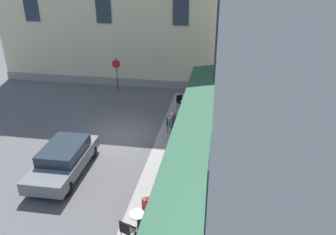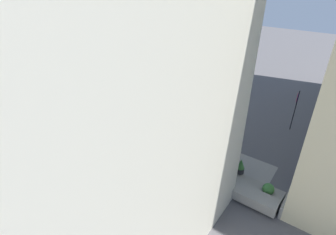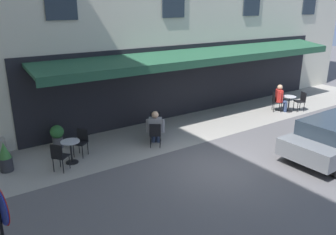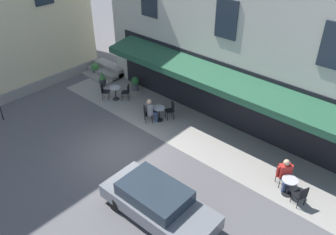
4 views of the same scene
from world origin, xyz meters
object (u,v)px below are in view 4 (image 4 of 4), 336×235
at_px(cafe_chair_black_by_window, 282,172).
at_px(parked_car_grey, 158,202).
at_px(potted_plant_entrance_right, 135,83).
at_px(seated_patron_in_red, 285,173).
at_px(potted_plant_by_steps, 102,78).
at_px(cafe_chair_black_facing_street, 301,195).
at_px(cafe_chair_black_near_door, 147,113).
at_px(cafe_table_mid_terrace, 115,92).
at_px(seated_companion_in_grey, 151,110).
at_px(cafe_table_streetside, 159,112).
at_px(cafe_chair_black_corner_left, 171,109).
at_px(cafe_chair_black_kerbside, 104,90).
at_px(potted_plant_entrance_left, 95,68).
at_px(cafe_table_near_entrance, 289,185).
at_px(cafe_chair_black_back_row, 127,91).

bearing_deg(cafe_chair_black_by_window, parked_car_grey, 61.43).
xyz_separation_m(cafe_chair_black_by_window, potted_plant_entrance_right, (9.95, -1.50, -0.08)).
height_order(seated_patron_in_red, potted_plant_by_steps, seated_patron_in_red).
bearing_deg(cafe_chair_black_facing_street, cafe_chair_black_near_door, -1.41).
bearing_deg(potted_plant_by_steps, cafe_chair_black_near_door, 167.78).
distance_m(cafe_chair_black_facing_street, cafe_table_mid_terrace, 11.06).
distance_m(cafe_table_mid_terrace, seated_companion_in_grey, 3.04).
relative_size(cafe_table_streetside, seated_patron_in_red, 0.58).
distance_m(cafe_chair_black_facing_street, cafe_chair_black_corner_left, 7.57).
xyz_separation_m(cafe_chair_black_by_window, cafe_chair_black_near_door, (7.08, 0.45, 0.00)).
height_order(cafe_chair_black_by_window, potted_plant_by_steps, potted_plant_by_steps).
xyz_separation_m(cafe_chair_black_kerbside, potted_plant_entrance_left, (2.89, -1.64, -0.13)).
height_order(cafe_table_near_entrance, cafe_chair_black_facing_street, cafe_chair_black_facing_street).
bearing_deg(potted_plant_entrance_left, cafe_chair_black_by_window, 174.64).
bearing_deg(cafe_chair_black_by_window, seated_companion_in_grey, 2.23).
relative_size(cafe_chair_black_facing_street, seated_companion_in_grey, 0.70).
bearing_deg(cafe_table_near_entrance, cafe_chair_black_corner_left, -8.45).
relative_size(cafe_chair_black_back_row, cafe_chair_black_near_door, 1.00).
xyz_separation_m(cafe_chair_black_back_row, seated_patron_in_red, (-9.64, 0.53, 0.15)).
height_order(cafe_chair_black_kerbside, potted_plant_by_steps, potted_plant_by_steps).
bearing_deg(potted_plant_entrance_right, cafe_table_streetside, 156.22).
bearing_deg(cafe_table_mid_terrace, cafe_chair_black_kerbside, 38.01).
distance_m(cafe_table_streetside, cafe_chair_black_corner_left, 0.63).
height_order(cafe_chair_black_corner_left, seated_companion_in_grey, seated_companion_in_grey).
xyz_separation_m(cafe_chair_black_near_door, parked_car_grey, (-4.61, 4.08, 0.16)).
relative_size(seated_companion_in_grey, parked_car_grey, 0.30).
height_order(cafe_chair_black_back_row, cafe_chair_black_near_door, same).
height_order(cafe_table_streetside, potted_plant_by_steps, potted_plant_by_steps).
distance_m(cafe_table_near_entrance, cafe_chair_black_facing_street, 0.63).
relative_size(cafe_chair_black_by_window, cafe_chair_black_back_row, 1.00).
relative_size(cafe_chair_black_kerbside, seated_patron_in_red, 0.70).
bearing_deg(cafe_table_streetside, potted_plant_entrance_right, -23.78).
distance_m(cafe_chair_black_by_window, cafe_chair_black_kerbside, 10.48).
distance_m(cafe_table_near_entrance, cafe_chair_black_corner_left, 6.96).
relative_size(cafe_table_near_entrance, cafe_chair_black_facing_street, 0.82).
relative_size(cafe_chair_black_back_row, parked_car_grey, 0.21).
relative_size(cafe_chair_black_kerbside, cafe_chair_black_back_row, 1.00).
relative_size(cafe_chair_black_facing_street, potted_plant_entrance_left, 1.22).
bearing_deg(potted_plant_by_steps, seated_patron_in_red, 176.58).
xyz_separation_m(cafe_chair_black_facing_street, potted_plant_by_steps, (12.88, -1.23, -0.09)).
xyz_separation_m(seated_companion_in_grey, potted_plant_by_steps, (4.86, -0.85, -0.24)).
relative_size(cafe_chair_black_by_window, potted_plant_by_steps, 0.97).
bearing_deg(cafe_chair_black_corner_left, potted_plant_by_steps, 0.42).
bearing_deg(potted_plant_entrance_right, cafe_chair_black_kerbside, 74.52).
bearing_deg(cafe_table_near_entrance, potted_plant_by_steps, -4.57).
bearing_deg(seated_companion_in_grey, cafe_chair_black_back_row, -14.76).
height_order(cafe_chair_black_by_window, parked_car_grey, parked_car_grey).
xyz_separation_m(seated_patron_in_red, potted_plant_entrance_left, (13.53, -1.39, -0.28)).
distance_m(cafe_table_near_entrance, cafe_chair_black_kerbside, 10.96).
bearing_deg(potted_plant_by_steps, seated_companion_in_grey, 170.10).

